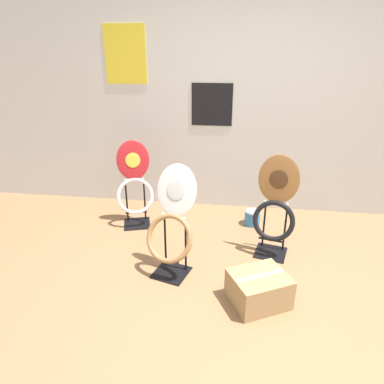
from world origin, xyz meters
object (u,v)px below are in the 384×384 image
Objects in this scene: toilet_seat_display_crimson_swirl at (135,185)px; paint_can at (253,217)px; toilet_seat_display_woodgrain at (275,211)px; toilet_seat_display_white_plain at (171,228)px; storage_box at (259,289)px.

toilet_seat_display_crimson_swirl reaches higher than paint_can.
toilet_seat_display_white_plain is (-0.87, -0.42, -0.01)m from toilet_seat_display_woodgrain.
toilet_seat_display_white_plain reaches higher than paint_can.
toilet_seat_display_crimson_swirl reaches higher than storage_box.
toilet_seat_display_woodgrain is 1.48m from toilet_seat_display_crimson_swirl.
toilet_seat_display_white_plain reaches higher than storage_box.
toilet_seat_display_white_plain is 1.25m from paint_can.
paint_can is (1.26, 0.15, -0.37)m from toilet_seat_display_crimson_swirl.
storage_box reaches higher than paint_can.
toilet_seat_display_woodgrain is 1.82× the size of storage_box.
storage_box is (0.72, -0.29, -0.31)m from toilet_seat_display_white_plain.
storage_box is at bearing -21.98° from toilet_seat_display_white_plain.
toilet_seat_display_crimson_swirl is at bearing -173.36° from paint_can.
toilet_seat_display_woodgrain is at bearing -16.02° from toilet_seat_display_crimson_swirl.
toilet_seat_display_woodgrain is 0.68m from paint_can.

